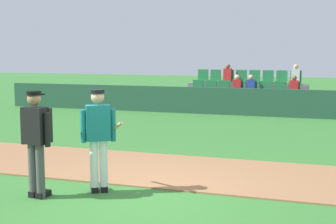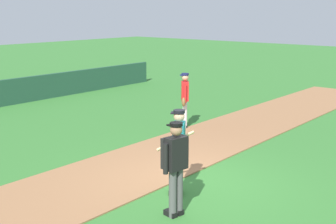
% 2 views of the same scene
% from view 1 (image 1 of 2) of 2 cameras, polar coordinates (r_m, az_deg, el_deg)
% --- Properties ---
extents(ground_plane, '(80.00, 80.00, 0.00)m').
position_cam_1_polar(ground_plane, '(8.05, -4.67, -9.97)').
color(ground_plane, '#33702D').
extents(infield_dirt_path, '(28.00, 2.66, 0.03)m').
position_cam_1_polar(infield_dirt_path, '(9.65, -0.50, -6.94)').
color(infield_dirt_path, '#936642').
rests_on(infield_dirt_path, ground).
extents(dugout_fence, '(20.00, 0.16, 1.03)m').
position_cam_1_polar(dugout_fence, '(18.09, 8.61, 1.23)').
color(dugout_fence, '#234C38').
rests_on(dugout_fence, ground).
extents(stadium_bleachers, '(5.00, 2.10, 1.90)m').
position_cam_1_polar(stadium_bleachers, '(19.51, 9.39, 1.61)').
color(stadium_bleachers, slate).
rests_on(stadium_bleachers, ground).
extents(batter_teal_jersey, '(0.74, 0.70, 1.76)m').
position_cam_1_polar(batter_teal_jersey, '(8.06, -8.36, -2.92)').
color(batter_teal_jersey, white).
rests_on(batter_teal_jersey, ground).
extents(umpire_home_plate, '(0.59, 0.34, 1.76)m').
position_cam_1_polar(umpire_home_plate, '(7.97, -15.61, -2.99)').
color(umpire_home_plate, '#4C4C4C').
rests_on(umpire_home_plate, ground).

